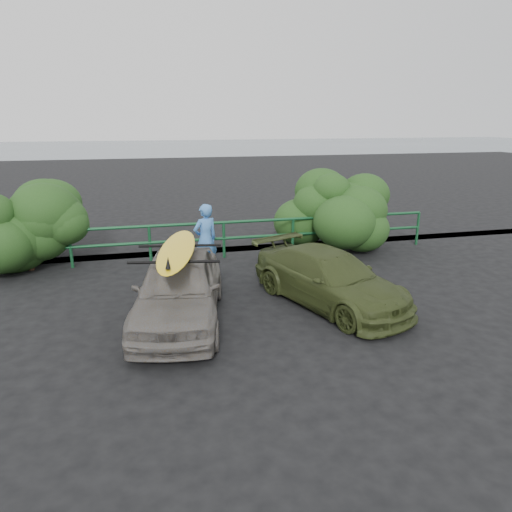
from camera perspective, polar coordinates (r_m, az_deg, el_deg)
The scene contains 9 objects.
ground at distance 8.06m, azimuth -5.17°, elevation -10.78°, with size 80.00×80.00×0.00m, color black.
ocean at distance 67.20m, azimuth -12.81°, elevation 13.19°, with size 200.00×200.00×0.00m, color slate.
guardrail at distance 12.54m, azimuth -8.55°, elevation 1.80°, with size 14.00×0.08×1.04m, color #154C28, non-canonical shape.
shrub_right at distance 14.18m, azimuth 11.81°, elevation 5.51°, with size 3.20×2.40×2.08m, color #24491A, non-canonical shape.
sedan at distance 8.74m, azimuth -9.60°, elevation -3.98°, with size 1.55×3.86×1.32m, color #67625C.
olive_vehicle at distance 9.56m, azimuth 9.15°, elevation -2.77°, with size 1.56×3.84×1.11m, color #36421D.
man at distance 11.26m, azimuth -6.34°, elevation 2.06°, with size 0.64×0.42×1.77m, color #4685D4.
roof_rack at distance 8.53m, azimuth -9.83°, elevation 0.33°, with size 1.60×1.12×0.05m, color black, non-canonical shape.
surfboard at distance 8.51m, azimuth -9.85°, elevation 0.79°, with size 0.62×3.00×0.09m, color yellow.
Camera 1 is at (-0.94, -7.09, 3.72)m, focal length 32.00 mm.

